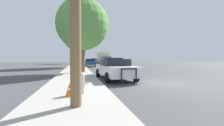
# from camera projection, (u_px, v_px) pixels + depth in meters

# --- Properties ---
(ground_plane) EXTENTS (110.00, 110.00, 0.00)m
(ground_plane) POSITION_uv_depth(u_px,v_px,m) (162.00, 83.00, 8.99)
(ground_plane) COLOR #474749
(sidewalk_left) EXTENTS (3.00, 110.00, 0.13)m
(sidewalk_left) POSITION_uv_depth(u_px,v_px,m) (75.00, 86.00, 7.85)
(sidewalk_left) COLOR #ADA89E
(sidewalk_left) RESTS_ON ground_plane
(police_car) EXTENTS (2.33, 5.29, 1.53)m
(police_car) POSITION_uv_depth(u_px,v_px,m) (115.00, 68.00, 10.87)
(police_car) COLOR white
(police_car) RESTS_ON ground_plane
(fire_hydrant) EXTENTS (0.49, 0.21, 0.81)m
(fire_hydrant) POSITION_uv_depth(u_px,v_px,m) (82.00, 83.00, 5.76)
(fire_hydrant) COLOR #B7BCC1
(fire_hydrant) RESTS_ON sidewalk_left
(traffic_light) EXTENTS (4.28, 0.35, 5.68)m
(traffic_light) POSITION_uv_depth(u_px,v_px,m) (88.00, 44.00, 27.49)
(traffic_light) COLOR #424247
(traffic_light) RESTS_ON sidewalk_left
(car_background_distant) EXTENTS (2.20, 4.33, 1.50)m
(car_background_distant) POSITION_uv_depth(u_px,v_px,m) (94.00, 61.00, 45.99)
(car_background_distant) COLOR silver
(car_background_distant) RESTS_ON ground_plane
(car_background_oncoming) EXTENTS (2.08, 4.65, 1.51)m
(car_background_oncoming) POSITION_uv_depth(u_px,v_px,m) (113.00, 62.00, 32.48)
(car_background_oncoming) COLOR #474C51
(car_background_oncoming) RESTS_ON ground_plane
(car_background_midblock) EXTENTS (2.24, 4.22, 1.40)m
(car_background_midblock) POSITION_uv_depth(u_px,v_px,m) (90.00, 62.00, 26.66)
(car_background_midblock) COLOR navy
(car_background_midblock) RESTS_ON ground_plane
(box_truck) EXTENTS (2.88, 7.74, 3.06)m
(box_truck) POSITION_uv_depth(u_px,v_px,m) (103.00, 58.00, 41.18)
(box_truck) COLOR slate
(box_truck) RESTS_ON ground_plane
(tree_sidewalk_mid) EXTENTS (5.75, 5.75, 8.28)m
(tree_sidewalk_mid) POSITION_uv_depth(u_px,v_px,m) (79.00, 34.00, 24.89)
(tree_sidewalk_mid) COLOR brown
(tree_sidewalk_mid) RESTS_ON sidewalk_left
(tree_sidewalk_near) EXTENTS (5.09, 5.09, 7.25)m
(tree_sidewalk_near) POSITION_uv_depth(u_px,v_px,m) (82.00, 24.00, 14.66)
(tree_sidewalk_near) COLOR brown
(tree_sidewalk_near) RESTS_ON sidewalk_left
(tree_sidewalk_far) EXTENTS (4.01, 4.01, 6.90)m
(tree_sidewalk_far) POSITION_uv_depth(u_px,v_px,m) (76.00, 46.00, 41.00)
(tree_sidewalk_far) COLOR #4C3823
(tree_sidewalk_far) RESTS_ON sidewalk_left
(traffic_cone) EXTENTS (0.32, 0.32, 0.49)m
(traffic_cone) POSITION_uv_depth(u_px,v_px,m) (70.00, 90.00, 5.36)
(traffic_cone) COLOR orange
(traffic_cone) RESTS_ON sidewalk_left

